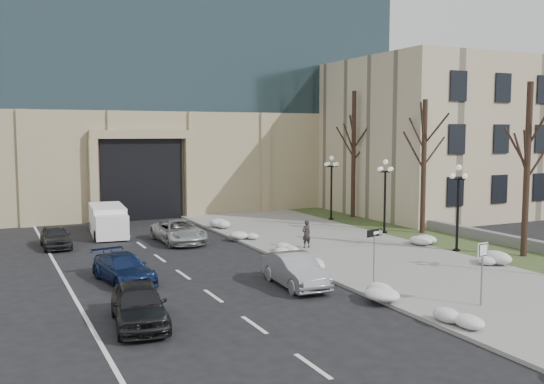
{
  "coord_description": "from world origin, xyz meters",
  "views": [
    {
      "loc": [
        -14.53,
        -12.14,
        6.48
      ],
      "look_at": [
        -1.59,
        14.86,
        3.5
      ],
      "focal_mm": 40.0,
      "sensor_mm": 36.0,
      "label": 1
    }
  ],
  "objects_px": {
    "pedestrian": "(306,234)",
    "car_d": "(179,231)",
    "car_a": "(139,304)",
    "car_c": "(124,268)",
    "car_b": "(295,270)",
    "box_truck": "(108,221)",
    "lamppost_d": "(331,179)",
    "car_e": "(56,237)",
    "lamppost_c": "(385,186)",
    "lamppost_b": "(458,196)",
    "one_way_sign": "(377,239)",
    "keep_sign": "(482,260)"
  },
  "relations": [
    {
      "from": "car_a",
      "to": "pedestrian",
      "type": "height_order",
      "value": "pedestrian"
    },
    {
      "from": "box_truck",
      "to": "car_c",
      "type": "bearing_deg",
      "value": -92.42
    },
    {
      "from": "car_a",
      "to": "car_c",
      "type": "relative_size",
      "value": 1.0
    },
    {
      "from": "car_d",
      "to": "keep_sign",
      "type": "bearing_deg",
      "value": -72.3
    },
    {
      "from": "car_e",
      "to": "lamppost_c",
      "type": "relative_size",
      "value": 0.78
    },
    {
      "from": "box_truck",
      "to": "lamppost_b",
      "type": "distance_m",
      "value": 21.17
    },
    {
      "from": "car_d",
      "to": "car_e",
      "type": "distance_m",
      "value": 6.85
    },
    {
      "from": "pedestrian",
      "to": "keep_sign",
      "type": "bearing_deg",
      "value": 83.07
    },
    {
      "from": "car_a",
      "to": "car_d",
      "type": "distance_m",
      "value": 15.31
    },
    {
      "from": "pedestrian",
      "to": "lamppost_d",
      "type": "relative_size",
      "value": 0.32
    },
    {
      "from": "car_d",
      "to": "one_way_sign",
      "type": "bearing_deg",
      "value": -73.87
    },
    {
      "from": "car_c",
      "to": "keep_sign",
      "type": "height_order",
      "value": "keep_sign"
    },
    {
      "from": "lamppost_b",
      "to": "lamppost_d",
      "type": "height_order",
      "value": "same"
    },
    {
      "from": "box_truck",
      "to": "one_way_sign",
      "type": "bearing_deg",
      "value": -62.38
    },
    {
      "from": "car_e",
      "to": "box_truck",
      "type": "relative_size",
      "value": 0.63
    },
    {
      "from": "car_a",
      "to": "car_d",
      "type": "xyz_separation_m",
      "value": [
        5.69,
        14.22,
        -0.04
      ]
    },
    {
      "from": "car_a",
      "to": "car_c",
      "type": "distance_m",
      "value": 6.2
    },
    {
      "from": "keep_sign",
      "to": "lamppost_c",
      "type": "height_order",
      "value": "lamppost_c"
    },
    {
      "from": "car_a",
      "to": "pedestrian",
      "type": "xyz_separation_m",
      "value": [
        11.39,
        9.08,
        0.16
      ]
    },
    {
      "from": "car_d",
      "to": "lamppost_c",
      "type": "relative_size",
      "value": 1.03
    },
    {
      "from": "one_way_sign",
      "to": "lamppost_d",
      "type": "xyz_separation_m",
      "value": [
        8.31,
        17.35,
        1.0
      ]
    },
    {
      "from": "box_truck",
      "to": "lamppost_b",
      "type": "height_order",
      "value": "lamppost_b"
    },
    {
      "from": "car_a",
      "to": "lamppost_c",
      "type": "distance_m",
      "value": 21.67
    },
    {
      "from": "car_b",
      "to": "car_c",
      "type": "xyz_separation_m",
      "value": [
        -6.35,
        3.84,
        -0.08
      ]
    },
    {
      "from": "car_c",
      "to": "car_d",
      "type": "relative_size",
      "value": 0.87
    },
    {
      "from": "lamppost_d",
      "to": "lamppost_c",
      "type": "bearing_deg",
      "value": -90.0
    },
    {
      "from": "car_b",
      "to": "car_c",
      "type": "bearing_deg",
      "value": 152.17
    },
    {
      "from": "car_e",
      "to": "lamppost_d",
      "type": "height_order",
      "value": "lamppost_d"
    },
    {
      "from": "car_b",
      "to": "car_d",
      "type": "relative_size",
      "value": 0.86
    },
    {
      "from": "pedestrian",
      "to": "lamppost_d",
      "type": "distance_m",
      "value": 11.39
    },
    {
      "from": "lamppost_c",
      "to": "lamppost_b",
      "type": "bearing_deg",
      "value": -90.0
    },
    {
      "from": "pedestrian",
      "to": "keep_sign",
      "type": "distance_m",
      "value": 12.62
    },
    {
      "from": "car_d",
      "to": "car_e",
      "type": "xyz_separation_m",
      "value": [
        -6.69,
        1.49,
        -0.05
      ]
    },
    {
      "from": "box_truck",
      "to": "car_a",
      "type": "bearing_deg",
      "value": -92.27
    },
    {
      "from": "car_e",
      "to": "lamppost_d",
      "type": "distance_m",
      "value": 19.57
    },
    {
      "from": "car_c",
      "to": "one_way_sign",
      "type": "distance_m",
      "value": 10.89
    },
    {
      "from": "pedestrian",
      "to": "keep_sign",
      "type": "xyz_separation_m",
      "value": [
        0.39,
        -12.58,
        0.92
      ]
    },
    {
      "from": "car_b",
      "to": "car_e",
      "type": "relative_size",
      "value": 1.14
    },
    {
      "from": "car_b",
      "to": "car_c",
      "type": "height_order",
      "value": "car_b"
    },
    {
      "from": "car_e",
      "to": "pedestrian",
      "type": "relative_size",
      "value": 2.42
    },
    {
      "from": "car_e",
      "to": "keep_sign",
      "type": "bearing_deg",
      "value": -56.47
    },
    {
      "from": "car_a",
      "to": "box_truck",
      "type": "distance_m",
      "value": 18.92
    },
    {
      "from": "car_a",
      "to": "pedestrian",
      "type": "bearing_deg",
      "value": 45.64
    },
    {
      "from": "one_way_sign",
      "to": "lamppost_b",
      "type": "bearing_deg",
      "value": 12.46
    },
    {
      "from": "car_c",
      "to": "lamppost_d",
      "type": "relative_size",
      "value": 0.89
    },
    {
      "from": "pedestrian",
      "to": "one_way_sign",
      "type": "relative_size",
      "value": 0.61
    },
    {
      "from": "pedestrian",
      "to": "car_d",
      "type": "bearing_deg",
      "value": -50.72
    },
    {
      "from": "car_b",
      "to": "lamppost_c",
      "type": "xyz_separation_m",
      "value": [
        11.17,
        9.07,
        2.38
      ]
    },
    {
      "from": "car_a",
      "to": "car_d",
      "type": "bearing_deg",
      "value": 75.29
    },
    {
      "from": "car_d",
      "to": "box_truck",
      "type": "relative_size",
      "value": 0.84
    }
  ]
}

